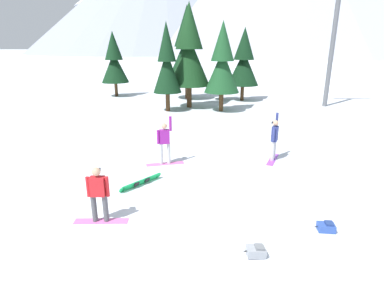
{
  "coord_description": "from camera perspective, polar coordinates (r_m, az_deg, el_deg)",
  "views": [
    {
      "loc": [
        -0.01,
        -7.85,
        4.81
      ],
      "look_at": [
        -0.72,
        4.04,
        1.0
      ],
      "focal_mm": 28.88,
      "sensor_mm": 36.0,
      "label": 1
    }
  ],
  "objects": [
    {
      "name": "snowboarder_foreground",
      "position": [
        9.06,
        -16.9,
        -8.81
      ],
      "size": [
        1.54,
        0.4,
        1.67
      ],
      "color": "pink",
      "rests_on": "ground_plane"
    },
    {
      "name": "pine_tree_broad",
      "position": [
        24.95,
        -0.53,
        16.67
      ],
      "size": [
        3.3,
        3.3,
        7.97
      ],
      "color": "#472D19",
      "rests_on": "ground_plane"
    },
    {
      "name": "pine_tree_tall",
      "position": [
        31.66,
        -14.18,
        14.58
      ],
      "size": [
        2.63,
        2.63,
        6.15
      ],
      "color": "#472D19",
      "rests_on": "ground_plane"
    },
    {
      "name": "backpack_grey",
      "position": [
        7.94,
        11.77,
        -18.8
      ],
      "size": [
        0.54,
        0.37,
        0.28
      ],
      "color": "gray",
      "rests_on": "ground_plane"
    },
    {
      "name": "pine_tree_slender",
      "position": [
        28.54,
        9.53,
        14.81
      ],
      "size": [
        2.78,
        2.78,
        6.36
      ],
      "color": "#472D19",
      "rests_on": "ground_plane"
    },
    {
      "name": "snowboarder_background",
      "position": [
        13.79,
        14.97,
        0.98
      ],
      "size": [
        0.81,
        1.58,
        2.06
      ],
      "color": "#993FD8",
      "rests_on": "ground_plane"
    },
    {
      "name": "backpack_blue",
      "position": [
        9.4,
        23.55,
        -13.87
      ],
      "size": [
        0.53,
        0.34,
        0.26
      ],
      "color": "#2D4C9E",
      "rests_on": "ground_plane"
    },
    {
      "name": "peak_north_spur",
      "position": [
        269.64,
        -14.15,
        22.4
      ],
      "size": [
        129.86,
        129.86,
        55.67
      ],
      "color": "#8C93A3",
      "rests_on": "ground_plane"
    },
    {
      "name": "ground_plane",
      "position": [
        9.2,
        3.08,
        -13.78
      ],
      "size": [
        800.0,
        800.0,
        0.0
      ],
      "primitive_type": "plane",
      "color": "silver"
    },
    {
      "name": "pine_tree_leaning",
      "position": [
        28.82,
        5.29,
        12.66
      ],
      "size": [
        1.78,
        1.78,
        4.21
      ],
      "color": "#472D19",
      "rests_on": "ground_plane"
    },
    {
      "name": "ski_lift_tower",
      "position": [
        27.69,
        24.6,
        16.93
      ],
      "size": [
        3.44,
        0.36,
        8.86
      ],
      "color": "#595B60",
      "rests_on": "ground_plane"
    },
    {
      "name": "loose_snowboard_near_left",
      "position": [
        11.32,
        -9.34,
        -6.93
      ],
      "size": [
        1.3,
        1.56,
        0.25
      ],
      "color": "#19B259",
      "rests_on": "ground_plane"
    },
    {
      "name": "pine_tree_twin",
      "position": [
        29.35,
        -0.91,
        17.16
      ],
      "size": [
        3.61,
        3.61,
        8.28
      ],
      "color": "#472D19",
      "rests_on": "ground_plane"
    },
    {
      "name": "pine_tree_young",
      "position": [
        23.5,
        -4.66,
        14.56
      ],
      "size": [
        2.12,
        2.12,
        6.49
      ],
      "color": "#472D19",
      "rests_on": "ground_plane"
    },
    {
      "name": "pine_tree_short",
      "position": [
        23.53,
        5.62,
        14.63
      ],
      "size": [
        2.63,
        2.63,
        6.55
      ],
      "color": "#472D19",
      "rests_on": "ground_plane"
    },
    {
      "name": "snowboarder_midground",
      "position": [
        12.87,
        -5.08,
        0.34
      ],
      "size": [
        1.61,
        0.71,
        2.06
      ],
      "color": "pink",
      "rests_on": "ground_plane"
    }
  ]
}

